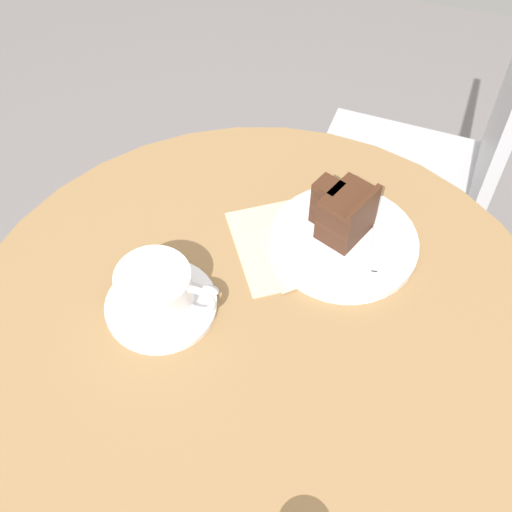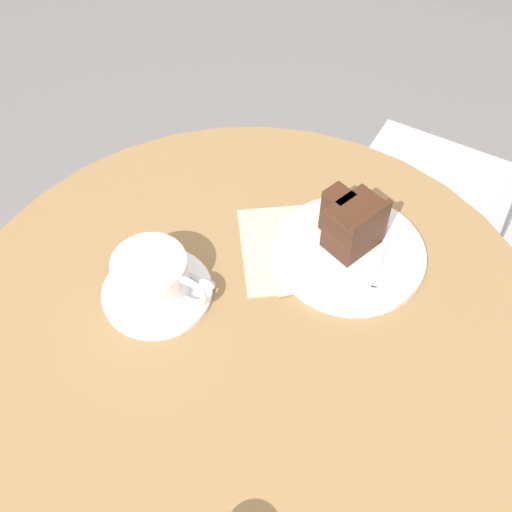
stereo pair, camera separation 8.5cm
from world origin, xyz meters
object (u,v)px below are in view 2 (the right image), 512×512
(fork, at_px, (376,276))
(cake_plate, at_px, (350,253))
(coffee_cup, at_px, (152,276))
(cake_slice, at_px, (352,223))
(napkin, at_px, (306,247))
(teaspoon, at_px, (190,275))
(saucer, at_px, (158,291))
(cafe_chair, at_px, (484,183))

(fork, bearing_deg, cake_plate, -129.72)
(coffee_cup, height_order, cake_slice, cake_slice)
(fork, xyz_separation_m, napkin, (-0.11, 0.01, -0.01))
(teaspoon, xyz_separation_m, napkin, (0.12, 0.12, -0.01))
(saucer, bearing_deg, teaspoon, 54.40)
(teaspoon, distance_m, cake_slice, 0.23)
(fork, height_order, cafe_chair, cafe_chair)
(cake_plate, distance_m, cake_slice, 0.05)
(teaspoon, xyz_separation_m, fork, (0.23, 0.11, 0.00))
(cake_slice, relative_size, cafe_chair, 0.10)
(teaspoon, bearing_deg, coffee_cup, -121.67)
(coffee_cup, xyz_separation_m, napkin, (0.15, 0.16, -0.04))
(coffee_cup, relative_size, cake_slice, 1.41)
(coffee_cup, bearing_deg, teaspoon, 53.08)
(teaspoon, xyz_separation_m, cake_slice, (0.17, 0.15, 0.04))
(fork, bearing_deg, coffee_cup, -69.04)
(cake_plate, bearing_deg, teaspoon, -142.73)
(coffee_cup, bearing_deg, fork, 29.82)
(saucer, xyz_separation_m, teaspoon, (0.03, 0.04, 0.01))
(fork, distance_m, cafe_chair, 0.58)
(coffee_cup, relative_size, cake_plate, 0.63)
(fork, bearing_deg, cafe_chair, 161.41)
(cake_slice, bearing_deg, teaspoon, -138.61)
(cake_plate, bearing_deg, cake_slice, 118.27)
(saucer, height_order, napkin, saucer)
(cake_slice, relative_size, fork, 0.63)
(saucer, bearing_deg, napkin, 47.56)
(coffee_cup, relative_size, teaspoon, 1.20)
(cake_plate, height_order, cafe_chair, cafe_chair)
(teaspoon, distance_m, fork, 0.25)
(cafe_chair, bearing_deg, napkin, -18.03)
(napkin, bearing_deg, coffee_cup, -132.67)
(saucer, relative_size, coffee_cup, 1.12)
(saucer, bearing_deg, cake_slice, 43.61)
(cake_plate, height_order, fork, fork)
(coffee_cup, height_order, fork, coffee_cup)
(cake_slice, distance_m, napkin, 0.08)
(saucer, relative_size, cake_slice, 1.59)
(teaspoon, bearing_deg, napkin, 50.91)
(coffee_cup, xyz_separation_m, fork, (0.26, 0.15, -0.03))
(saucer, xyz_separation_m, napkin, (0.15, 0.16, -0.00))
(cake_slice, relative_size, napkin, 0.41)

